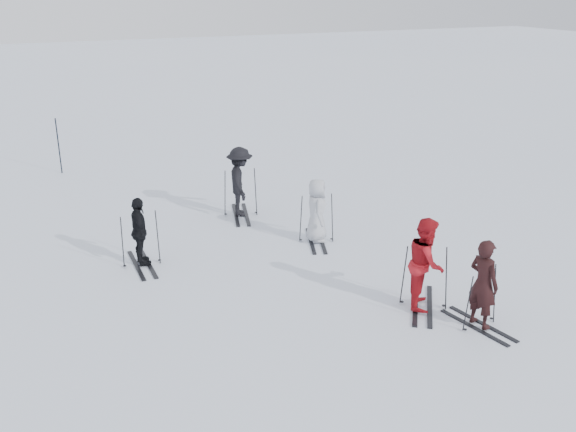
# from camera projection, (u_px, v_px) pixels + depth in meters

# --- Properties ---
(ground) EXTENTS (120.00, 120.00, 0.00)m
(ground) POSITION_uv_depth(u_px,v_px,m) (306.00, 273.00, 14.12)
(ground) COLOR silver
(ground) RESTS_ON ground
(skier_near_dark) EXTENTS (0.51, 0.69, 1.71)m
(skier_near_dark) POSITION_uv_depth(u_px,v_px,m) (483.00, 285.00, 11.66)
(skier_near_dark) COLOR black
(skier_near_dark) RESTS_ON ground
(skier_red) EXTENTS (1.07, 1.12, 1.82)m
(skier_red) POSITION_uv_depth(u_px,v_px,m) (426.00, 264.00, 12.38)
(skier_red) COLOR #AB131A
(skier_red) RESTS_ON ground
(skier_grey) EXTENTS (0.73, 0.89, 1.57)m
(skier_grey) POSITION_uv_depth(u_px,v_px,m) (317.00, 211.00, 15.56)
(skier_grey) COLOR #ACAFB6
(skier_grey) RESTS_ON ground
(skier_uphill_left) EXTENTS (0.38, 0.92, 1.57)m
(skier_uphill_left) POSITION_uv_depth(u_px,v_px,m) (140.00, 233.00, 14.24)
(skier_uphill_left) COLOR black
(skier_uphill_left) RESTS_ON ground
(skier_uphill_far) EXTENTS (0.99, 1.35, 1.88)m
(skier_uphill_far) POSITION_uv_depth(u_px,v_px,m) (240.00, 182.00, 17.25)
(skier_uphill_far) COLOR black
(skier_uphill_far) RESTS_ON ground
(skis_near_dark) EXTENTS (1.76, 1.15, 1.19)m
(skis_near_dark) POSITION_uv_depth(u_px,v_px,m) (482.00, 298.00, 11.75)
(skis_near_dark) COLOR black
(skis_near_dark) RESTS_ON ground
(skis_red) EXTENTS (2.04, 1.83, 1.32)m
(skis_red) POSITION_uv_depth(u_px,v_px,m) (425.00, 276.00, 12.46)
(skis_red) COLOR black
(skis_red) RESTS_ON ground
(skis_grey) EXTENTS (1.92, 1.43, 1.25)m
(skis_grey) POSITION_uv_depth(u_px,v_px,m) (317.00, 217.00, 15.61)
(skis_grey) COLOR black
(skis_grey) RESTS_ON ground
(skis_uphill_left) EXTENTS (1.76, 0.94, 1.28)m
(skis_uphill_left) POSITION_uv_depth(u_px,v_px,m) (140.00, 239.00, 14.29)
(skis_uphill_left) COLOR black
(skis_uphill_left) RESTS_ON ground
(skis_uphill_far) EXTENTS (2.05, 1.43, 1.35)m
(skis_uphill_far) POSITION_uv_depth(u_px,v_px,m) (240.00, 192.00, 17.34)
(skis_uphill_far) COLOR black
(skis_uphill_far) RESTS_ON ground
(piste_marker) EXTENTS (0.04, 0.04, 1.84)m
(piste_marker) POSITION_uv_depth(u_px,v_px,m) (59.00, 146.00, 21.08)
(piste_marker) COLOR black
(piste_marker) RESTS_ON ground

